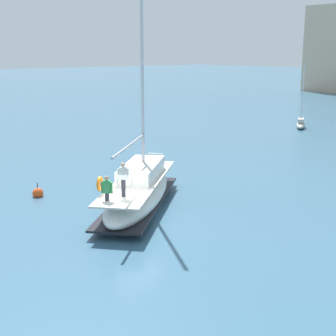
% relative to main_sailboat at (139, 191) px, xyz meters
% --- Properties ---
extents(ground_plane, '(400.00, 400.00, 0.00)m').
position_rel_main_sailboat_xyz_m(ground_plane, '(1.79, -1.81, -0.91)').
color(ground_plane, '#38607A').
extents(main_sailboat, '(7.93, 8.96, 12.99)m').
position_rel_main_sailboat_xyz_m(main_sailboat, '(0.00, 0.00, 0.00)').
color(main_sailboat, white).
rests_on(main_sailboat, ground).
extents(moored_catamaran, '(2.79, 3.64, 6.48)m').
position_rel_main_sailboat_xyz_m(moored_catamaran, '(-10.04, 29.17, -0.44)').
color(moored_catamaran, '#B7B2A8').
rests_on(moored_catamaran, ground).
extents(mooring_buoy, '(0.60, 0.60, 0.90)m').
position_rel_main_sailboat_xyz_m(mooring_buoy, '(-5.23, -3.05, -0.73)').
color(mooring_buoy, '#EA4C19').
rests_on(mooring_buoy, ground).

